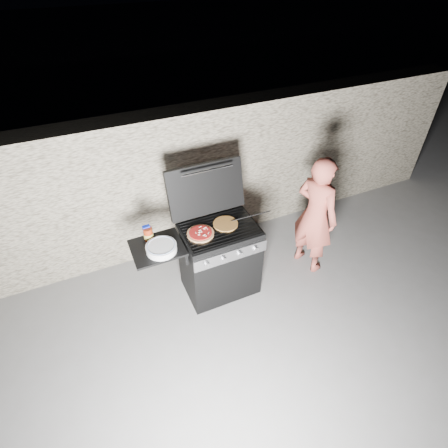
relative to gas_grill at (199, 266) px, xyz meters
name	(u,v)px	position (x,y,z in m)	size (l,w,h in m)	color
ground	(220,286)	(0.25, 0.00, -0.46)	(50.00, 50.00, 0.00)	#63615F
stone_wall	(186,180)	(0.25, 1.05, 0.44)	(8.00, 0.35, 1.80)	tan
gas_grill	(199,266)	(0.00, 0.00, 0.00)	(1.34, 0.79, 0.91)	black
pizza_topped	(201,233)	(0.03, -0.01, 0.47)	(0.28, 0.28, 0.03)	tan
pizza_plain	(226,224)	(0.33, 0.03, 0.46)	(0.26, 0.26, 0.01)	#C18338
sauce_jar	(148,234)	(-0.46, 0.14, 0.52)	(0.09, 0.09, 0.14)	maroon
blue_carton	(147,232)	(-0.47, 0.17, 0.52)	(0.07, 0.04, 0.15)	#0C21BB
plate_stack	(161,248)	(-0.39, -0.07, 0.48)	(0.30, 0.30, 0.07)	silver
person	(315,216)	(1.43, -0.08, 0.30)	(0.55, 0.36, 1.51)	#AF4D3F
tongs	(250,216)	(0.60, 0.00, 0.50)	(0.01, 0.01, 0.45)	black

